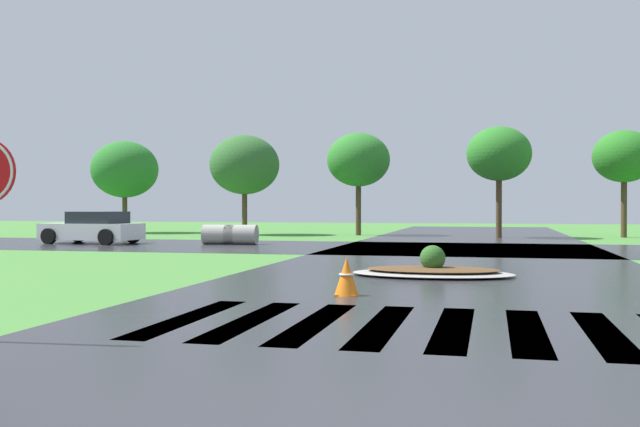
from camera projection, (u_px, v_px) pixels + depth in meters
name	position (u px, v px, depth m)	size (l,w,h in m)	color
asphalt_roadway	(443.00, 285.00, 14.15)	(9.52, 80.00, 0.01)	#2B2B30
asphalt_cross_road	(465.00, 249.00, 26.02)	(90.00, 8.57, 0.01)	#2B2B30
crosswalk_stripes	(418.00, 326.00, 9.35)	(6.75, 3.55, 0.01)	white
median_island	(433.00, 270.00, 16.03)	(3.56, 2.01, 0.68)	#9E9B93
car_dark_suv	(93.00, 228.00, 29.75)	(4.06, 2.38, 1.31)	silver
drainage_pipe_stack	(230.00, 235.00, 29.13)	(2.23, 0.94, 0.79)	#9E9B93
traffic_cone	(347.00, 277.00, 12.55)	(0.43, 0.43, 0.67)	orange
background_treeline	(454.00, 162.00, 36.70)	(36.49, 5.27, 5.65)	#4C3823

